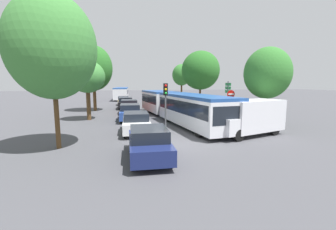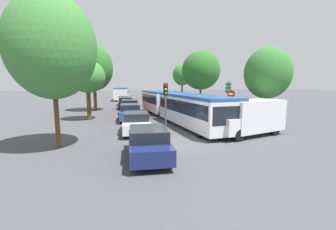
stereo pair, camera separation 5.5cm
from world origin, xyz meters
name	(u,v)px [view 1 (the left image)]	position (x,y,z in m)	size (l,w,h in m)	color
ground_plane	(178,144)	(0.00, 0.00, 0.00)	(200.00, 200.00, 0.00)	#47474C
articulated_bus	(176,104)	(2.13, 8.18, 1.46)	(4.33, 17.23, 2.53)	silver
city_bus_rear	(121,93)	(-1.97, 36.39, 1.45)	(3.52, 11.80, 2.50)	silver
queued_car_navy	(149,143)	(-1.95, -1.97, 0.72)	(1.97, 4.20, 1.43)	navy
queued_car_white	(136,122)	(-2.02, 3.48, 0.73)	(1.99, 4.25, 1.45)	white
queued_car_blue	(130,112)	(-2.06, 8.91, 0.77)	(2.09, 4.45, 1.51)	#284799
queued_car_red	(129,106)	(-1.80, 13.98, 0.78)	(2.13, 4.55, 1.55)	#B21E19
queued_car_black	(126,103)	(-1.98, 18.89, 0.77)	(2.10, 4.49, 1.53)	black
queued_car_tan	(124,100)	(-2.05, 24.30, 0.70)	(1.90, 4.06, 1.38)	tan
white_van	(250,116)	(5.20, 1.10, 1.24)	(5.34, 3.22, 2.31)	silver
traffic_light	(166,95)	(0.32, 4.60, 2.50)	(0.34, 0.37, 3.40)	#56595E
no_entry_sign	(231,101)	(6.38, 5.81, 1.88)	(0.70, 0.08, 2.82)	#56595E
direction_sign_post	(228,92)	(7.15, 7.81, 2.57)	(0.26, 1.39, 3.60)	#56595E
tree_left_near	(50,50)	(-6.42, 0.68, 5.05)	(4.31, 4.31, 7.78)	#51381E
tree_left_mid	(87,78)	(-5.82, 10.16, 3.90)	(3.21, 3.21, 5.49)	#51381E
tree_left_far	(93,68)	(-5.80, 17.35, 5.21)	(4.57, 4.57, 7.96)	#51381E
tree_right_near	(267,73)	(8.28, 3.72, 4.18)	(3.57, 3.57, 6.19)	#51381E
tree_right_mid	(201,70)	(7.69, 16.34, 5.07)	(4.97, 4.97, 7.59)	#51381E
tree_right_far	(182,75)	(8.15, 26.41, 4.83)	(3.29, 3.29, 6.72)	#51381E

